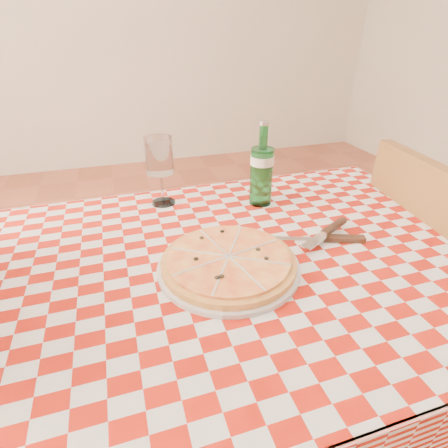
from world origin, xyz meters
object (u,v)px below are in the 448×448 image
object	(u,v)px
dining_table	(239,288)
wine_glass	(161,172)
chair_near	(421,269)
pizza_plate	(229,261)
water_bottle	(262,164)

from	to	relation	value
dining_table	wine_glass	distance (m)	0.42
chair_near	wine_glass	size ratio (longest dim) A/B	4.40
dining_table	pizza_plate	distance (m)	0.13
chair_near	wine_glass	xyz separation A→B (m)	(-0.81, 0.29, 0.34)
dining_table	pizza_plate	bearing A→B (deg)	-136.72
chair_near	water_bottle	xyz separation A→B (m)	(-0.52, 0.20, 0.36)
chair_near	water_bottle	bearing A→B (deg)	167.22
chair_near	pizza_plate	world-z (taller)	chair_near
dining_table	pizza_plate	world-z (taller)	pizza_plate
pizza_plate	chair_near	bearing A→B (deg)	7.70
wine_glass	water_bottle	bearing A→B (deg)	-17.36
water_bottle	wine_glass	world-z (taller)	water_bottle
chair_near	pizza_plate	bearing A→B (deg)	-164.25
chair_near	wine_glass	distance (m)	0.92
dining_table	chair_near	bearing A→B (deg)	4.98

